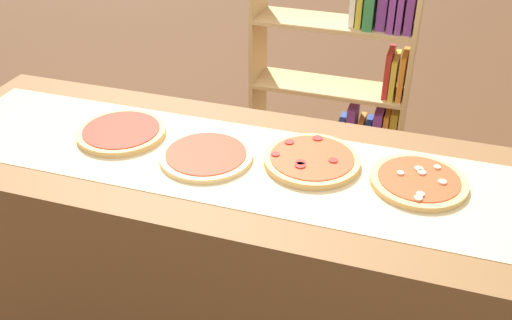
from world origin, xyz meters
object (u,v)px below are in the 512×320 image
at_px(pizza_plain_0, 122,132).
at_px(pizza_pepperoni_2, 312,160).
at_px(pizza_plain_1, 206,155).
at_px(pizza_mushroom_3, 419,181).
at_px(bookshelf, 351,100).

relative_size(pizza_plain_0, pizza_pepperoni_2, 0.98).
relative_size(pizza_plain_0, pizza_plain_1, 1.00).
height_order(pizza_plain_1, pizza_pepperoni_2, pizza_pepperoni_2).
height_order(pizza_pepperoni_2, pizza_mushroom_3, pizza_pepperoni_2).
bearing_deg(pizza_mushroom_3, pizza_pepperoni_2, 177.76).
bearing_deg(pizza_plain_1, pizza_mushroom_3, 5.18).
xyz_separation_m(pizza_plain_1, pizza_pepperoni_2, (0.33, 0.07, 0.00)).
height_order(pizza_plain_0, pizza_plain_1, pizza_plain_0).
height_order(pizza_mushroom_3, bookshelf, bookshelf).
bearing_deg(bookshelf, pizza_plain_0, -117.82).
bearing_deg(pizza_mushroom_3, pizza_plain_0, -179.23).
height_order(pizza_plain_0, bookshelf, bookshelf).
bearing_deg(pizza_pepperoni_2, pizza_plain_1, -167.55).
bearing_deg(pizza_mushroom_3, pizza_plain_1, -174.82).
xyz_separation_m(pizza_plain_1, bookshelf, (0.29, 1.21, -0.34)).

